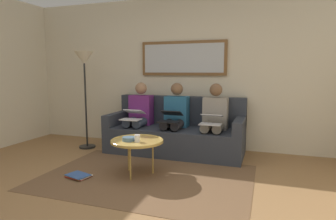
{
  "coord_description": "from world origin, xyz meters",
  "views": [
    {
      "loc": [
        -1.4,
        2.39,
        1.33
      ],
      "look_at": [
        0.0,
        -1.7,
        0.75
      ],
      "focal_mm": 31.07,
      "sensor_mm": 36.0,
      "label": 1
    }
  ],
  "objects_px": {
    "coffee_table": "(137,141)",
    "person_left": "(214,118)",
    "couch": "(176,133)",
    "laptop_silver": "(211,119)",
    "cup": "(137,138)",
    "laptop_black": "(170,117)",
    "magazine_stack": "(78,175)",
    "person_right": "(139,114)",
    "framed_mirror": "(183,58)",
    "bowl": "(129,139)",
    "standing_lamp": "(84,69)",
    "person_middle": "(175,116)",
    "laptop_white": "(133,115)"
  },
  "relations": [
    {
      "from": "laptop_black",
      "to": "laptop_white",
      "type": "distance_m",
      "value": 0.64
    },
    {
      "from": "laptop_black",
      "to": "standing_lamp",
      "type": "height_order",
      "value": "standing_lamp"
    },
    {
      "from": "bowl",
      "to": "laptop_silver",
      "type": "height_order",
      "value": "laptop_silver"
    },
    {
      "from": "cup",
      "to": "person_left",
      "type": "distance_m",
      "value": 1.44
    },
    {
      "from": "bowl",
      "to": "laptop_black",
      "type": "height_order",
      "value": "laptop_black"
    },
    {
      "from": "cup",
      "to": "person_right",
      "type": "height_order",
      "value": "person_right"
    },
    {
      "from": "coffee_table",
      "to": "laptop_silver",
      "type": "relative_size",
      "value": 1.96
    },
    {
      "from": "laptop_white",
      "to": "couch",
      "type": "bearing_deg",
      "value": -154.55
    },
    {
      "from": "cup",
      "to": "bowl",
      "type": "distance_m",
      "value": 0.13
    },
    {
      "from": "magazine_stack",
      "to": "laptop_black",
      "type": "bearing_deg",
      "value": -122.87
    },
    {
      "from": "cup",
      "to": "person_left",
      "type": "xyz_separation_m",
      "value": [
        -0.74,
        -1.23,
        0.11
      ]
    },
    {
      "from": "bowl",
      "to": "laptop_silver",
      "type": "bearing_deg",
      "value": -131.93
    },
    {
      "from": "person_middle",
      "to": "laptop_white",
      "type": "relative_size",
      "value": 3.14
    },
    {
      "from": "cup",
      "to": "bowl",
      "type": "xyz_separation_m",
      "value": [
        0.13,
        -0.01,
        -0.02
      ]
    },
    {
      "from": "laptop_silver",
      "to": "laptop_white",
      "type": "relative_size",
      "value": 0.94
    },
    {
      "from": "coffee_table",
      "to": "cup",
      "type": "bearing_deg",
      "value": 116.94
    },
    {
      "from": "bowl",
      "to": "person_middle",
      "type": "relative_size",
      "value": 0.14
    },
    {
      "from": "laptop_white",
      "to": "cup",
      "type": "bearing_deg",
      "value": 118.42
    },
    {
      "from": "laptop_black",
      "to": "person_middle",
      "type": "bearing_deg",
      "value": -90.0
    },
    {
      "from": "person_middle",
      "to": "standing_lamp",
      "type": "relative_size",
      "value": 0.69
    },
    {
      "from": "couch",
      "to": "laptop_silver",
      "type": "xyz_separation_m",
      "value": [
        -0.64,
        0.31,
        0.32
      ]
    },
    {
      "from": "cup",
      "to": "laptop_black",
      "type": "height_order",
      "value": "laptop_black"
    },
    {
      "from": "coffee_table",
      "to": "standing_lamp",
      "type": "relative_size",
      "value": 0.4
    },
    {
      "from": "cup",
      "to": "laptop_silver",
      "type": "xyz_separation_m",
      "value": [
        -0.74,
        -0.98,
        0.13
      ]
    },
    {
      "from": "laptop_black",
      "to": "magazine_stack",
      "type": "xyz_separation_m",
      "value": [
        0.81,
        1.25,
        -0.6
      ]
    },
    {
      "from": "coffee_table",
      "to": "laptop_silver",
      "type": "distance_m",
      "value": 1.21
    },
    {
      "from": "coffee_table",
      "to": "person_left",
      "type": "height_order",
      "value": "person_left"
    },
    {
      "from": "framed_mirror",
      "to": "laptop_black",
      "type": "height_order",
      "value": "framed_mirror"
    },
    {
      "from": "couch",
      "to": "standing_lamp",
      "type": "height_order",
      "value": "standing_lamp"
    },
    {
      "from": "framed_mirror",
      "to": "laptop_black",
      "type": "relative_size",
      "value": 3.96
    },
    {
      "from": "coffee_table",
      "to": "person_left",
      "type": "relative_size",
      "value": 0.59
    },
    {
      "from": "laptop_silver",
      "to": "laptop_black",
      "type": "height_order",
      "value": "laptop_black"
    },
    {
      "from": "magazine_stack",
      "to": "framed_mirror",
      "type": "bearing_deg",
      "value": -112.64
    },
    {
      "from": "person_middle",
      "to": "cup",
      "type": "bearing_deg",
      "value": 85.21
    },
    {
      "from": "bowl",
      "to": "coffee_table",
      "type": "bearing_deg",
      "value": -142.78
    },
    {
      "from": "framed_mirror",
      "to": "laptop_silver",
      "type": "xyz_separation_m",
      "value": [
        -0.64,
        0.7,
        -0.92
      ]
    },
    {
      "from": "laptop_white",
      "to": "framed_mirror",
      "type": "bearing_deg",
      "value": -132.72
    },
    {
      "from": "framed_mirror",
      "to": "cup",
      "type": "height_order",
      "value": "framed_mirror"
    },
    {
      "from": "laptop_silver",
      "to": "magazine_stack",
      "type": "height_order",
      "value": "laptop_silver"
    },
    {
      "from": "person_right",
      "to": "coffee_table",
      "type": "bearing_deg",
      "value": 113.38
    },
    {
      "from": "laptop_black",
      "to": "standing_lamp",
      "type": "relative_size",
      "value": 0.23
    },
    {
      "from": "coffee_table",
      "to": "person_middle",
      "type": "relative_size",
      "value": 0.59
    },
    {
      "from": "standing_lamp",
      "to": "couch",
      "type": "bearing_deg",
      "value": -170.2
    },
    {
      "from": "laptop_silver",
      "to": "person_middle",
      "type": "distance_m",
      "value": 0.69
    },
    {
      "from": "laptop_silver",
      "to": "cup",
      "type": "bearing_deg",
      "value": 52.89
    },
    {
      "from": "laptop_white",
      "to": "magazine_stack",
      "type": "relative_size",
      "value": 1.06
    },
    {
      "from": "laptop_black",
      "to": "laptop_white",
      "type": "relative_size",
      "value": 1.05
    },
    {
      "from": "coffee_table",
      "to": "person_left",
      "type": "bearing_deg",
      "value": -124.29
    },
    {
      "from": "couch",
      "to": "coffee_table",
      "type": "bearing_deg",
      "value": 83.29
    },
    {
      "from": "coffee_table",
      "to": "person_middle",
      "type": "height_order",
      "value": "person_middle"
    }
  ]
}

